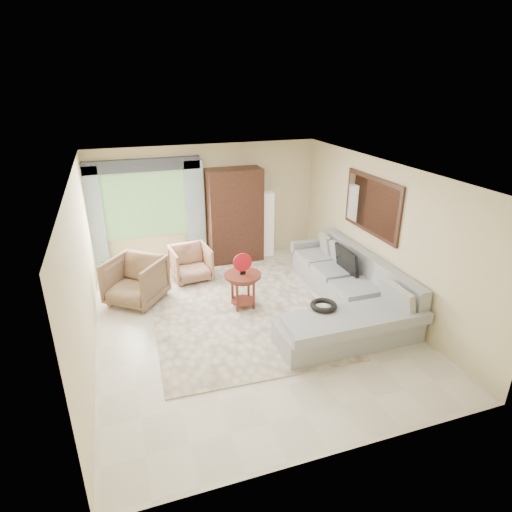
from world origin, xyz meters
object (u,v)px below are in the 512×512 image
object	(u,v)px
coffee_table	(243,290)
armchair_left	(135,281)
armoire	(235,216)
sectional_sofa	(346,296)
tv_screen	(347,260)
floor_lamp	(267,224)
armchair_right	(191,263)
potted_plant	(117,267)

from	to	relation	value
coffee_table	armchair_left	xyz separation A→B (m)	(-1.82, 0.84, 0.08)
armchair_left	armoire	size ratio (longest dim) A/B	0.45
sectional_sofa	tv_screen	size ratio (longest dim) A/B	4.68
floor_lamp	armoire	bearing A→B (deg)	-175.71
armchair_right	tv_screen	bearing A→B (deg)	-37.26
tv_screen	coffee_table	xyz separation A→B (m)	(-2.00, 0.15, -0.37)
potted_plant	armoire	xyz separation A→B (m)	(2.63, 0.28, 0.75)
sectional_sofa	coffee_table	bearing A→B (deg)	158.35
armoire	floor_lamp	distance (m)	0.86
sectional_sofa	coffee_table	xyz separation A→B (m)	(-1.73, 0.69, 0.07)
coffee_table	armoire	distance (m)	2.37
armchair_right	floor_lamp	world-z (taller)	floor_lamp
coffee_table	potted_plant	bearing A→B (deg)	137.85
armchair_right	potted_plant	world-z (taller)	armchair_right
coffee_table	floor_lamp	size ratio (longest dim) A/B	0.44
coffee_table	armoire	bearing A→B (deg)	77.35
armchair_right	floor_lamp	size ratio (longest dim) A/B	0.52
potted_plant	floor_lamp	xyz separation A→B (m)	(3.43, 0.34, 0.45)
armchair_left	armoire	distance (m)	2.76
floor_lamp	armchair_right	bearing A→B (deg)	-158.15
armoire	sectional_sofa	bearing A→B (deg)	-66.94
armchair_left	sectional_sofa	bearing A→B (deg)	14.41
coffee_table	sectional_sofa	bearing A→B (deg)	-21.65
tv_screen	armchair_left	bearing A→B (deg)	165.49
tv_screen	armchair_left	xyz separation A→B (m)	(-3.81, 0.99, -0.29)
armchair_right	armchair_left	bearing A→B (deg)	-156.41
armchair_right	armoire	world-z (taller)	armoire
floor_lamp	armchair_left	bearing A→B (deg)	-155.26
armchair_left	armoire	xyz separation A→B (m)	(2.31, 1.37, 0.62)
sectional_sofa	armchair_right	xyz separation A→B (m)	(-2.40, 2.17, 0.07)
armchair_left	potted_plant	bearing A→B (deg)	143.63
sectional_sofa	floor_lamp	distance (m)	3.03
armchair_left	potted_plant	xyz separation A→B (m)	(-0.31, 1.09, -0.13)
tv_screen	armchair_right	distance (m)	3.15
coffee_table	potted_plant	xyz separation A→B (m)	(-2.13, 1.93, -0.05)
potted_plant	coffee_table	bearing A→B (deg)	-42.15
armchair_right	floor_lamp	xyz separation A→B (m)	(1.97, 0.79, 0.39)
coffee_table	potted_plant	world-z (taller)	coffee_table
sectional_sofa	floor_lamp	world-z (taller)	floor_lamp
potted_plant	armoire	size ratio (longest dim) A/B	0.29
potted_plant	floor_lamp	size ratio (longest dim) A/B	0.40
armoire	tv_screen	bearing A→B (deg)	-57.57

